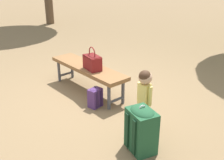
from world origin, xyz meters
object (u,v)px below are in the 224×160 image
child_standing (145,92)px  backpack_small (95,97)px  park_bench (88,69)px  handbag (92,62)px  backpack_large (141,128)px

child_standing → backpack_small: child_standing is taller
park_bench → child_standing: 1.42m
park_bench → handbag: size_ratio=4.36×
backpack_small → park_bench: bearing=153.4°
handbag → child_standing: child_standing is taller
park_bench → child_standing: child_standing is taller
handbag → backpack_large: size_ratio=0.63×
handbag → child_standing: bearing=-7.0°
park_bench → handbag: 0.25m
handbag → backpack_small: size_ratio=1.11×
park_bench → backpack_large: size_ratio=2.77×
park_bench → child_standing: size_ratio=1.95×
park_bench → backpack_large: bearing=-17.0°
child_standing → park_bench: bearing=172.5°
park_bench → backpack_small: park_bench is taller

